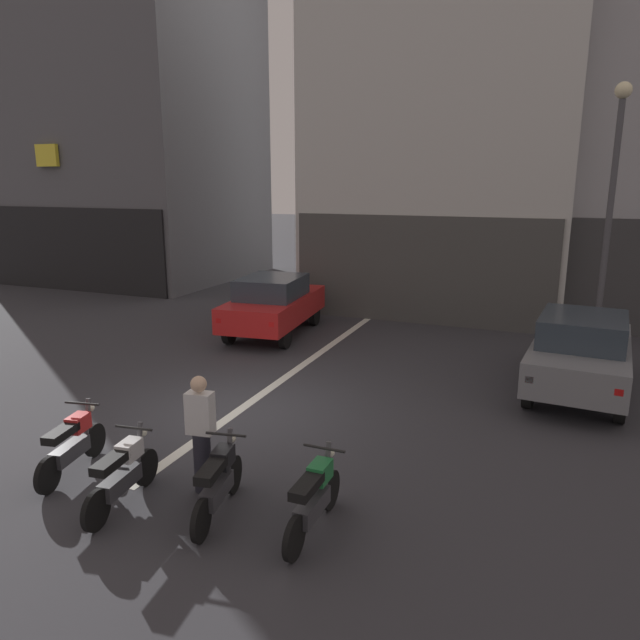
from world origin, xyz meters
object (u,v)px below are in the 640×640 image
(car_grey_parked_kerbside, at_px, (581,351))
(motorcycle_white_row_left_mid, at_px, (122,473))
(motorcycle_red_row_leftmost, at_px, (72,444))
(motorcycle_black_row_centre, at_px, (218,481))
(car_red_crossing_near, at_px, (274,303))
(car_black_down_street, at_px, (438,267))
(street_lamp, at_px, (612,196))
(motorcycle_green_row_right_mid, at_px, (314,497))
(person_by_motorcycles, at_px, (201,433))

(car_grey_parked_kerbside, relative_size, motorcycle_white_row_left_mid, 2.54)
(motorcycle_red_row_leftmost, relative_size, motorcycle_black_row_centre, 1.00)
(motorcycle_white_row_left_mid, bearing_deg, car_red_crossing_near, 103.60)
(car_black_down_street, distance_m, motorcycle_red_row_leftmost, 17.04)
(street_lamp, bearing_deg, motorcycle_green_row_right_mid, -111.43)
(car_red_crossing_near, relative_size, car_black_down_street, 0.99)
(motorcycle_red_row_leftmost, distance_m, motorcycle_white_row_left_mid, 1.35)
(street_lamp, height_order, motorcycle_green_row_right_mid, street_lamp)
(street_lamp, relative_size, person_by_motorcycles, 3.75)
(car_red_crossing_near, bearing_deg, street_lamp, 4.36)
(car_red_crossing_near, height_order, person_by_motorcycles, person_by_motorcycles)
(car_black_down_street, bearing_deg, motorcycle_red_row_leftmost, -96.99)
(motorcycle_red_row_leftmost, height_order, motorcycle_green_row_right_mid, same)
(person_by_motorcycles, bearing_deg, motorcycle_green_row_right_mid, -10.12)
(car_grey_parked_kerbside, xyz_separation_m, motorcycle_green_row_right_mid, (-3.10, -6.41, -0.43))
(motorcycle_green_row_right_mid, bearing_deg, street_lamp, 68.57)
(car_red_crossing_near, relative_size, motorcycle_white_row_left_mid, 2.55)
(car_grey_parked_kerbside, distance_m, car_black_down_street, 11.61)
(car_grey_parked_kerbside, bearing_deg, motorcycle_green_row_right_mid, -115.78)
(car_grey_parked_kerbside, xyz_separation_m, person_by_motorcycles, (-4.89, -6.09, -0.03))
(motorcycle_red_row_leftmost, bearing_deg, motorcycle_white_row_left_mid, -18.71)
(motorcycle_red_row_leftmost, bearing_deg, motorcycle_black_row_centre, -3.25)
(car_grey_parked_kerbside, distance_m, person_by_motorcycles, 7.81)
(motorcycle_black_row_centre, bearing_deg, car_red_crossing_near, 111.90)
(car_red_crossing_near, distance_m, person_by_motorcycles, 8.51)
(car_black_down_street, bearing_deg, street_lamp, -56.54)
(motorcycle_black_row_centre, bearing_deg, car_black_down_street, 91.64)
(car_red_crossing_near, height_order, motorcycle_white_row_left_mid, car_red_crossing_near)
(motorcycle_white_row_left_mid, height_order, motorcycle_black_row_centre, same)
(car_grey_parked_kerbside, relative_size, motorcycle_red_row_leftmost, 2.56)
(car_grey_parked_kerbside, height_order, motorcycle_green_row_right_mid, car_grey_parked_kerbside)
(car_black_down_street, relative_size, motorcycle_black_row_centre, 2.59)
(car_black_down_street, bearing_deg, motorcycle_white_row_left_mid, -92.61)
(car_red_crossing_near, xyz_separation_m, motorcycle_white_row_left_mid, (2.11, -8.72, -0.43))
(motorcycle_red_row_leftmost, bearing_deg, motorcycle_green_row_right_mid, -0.66)
(person_by_motorcycles, bearing_deg, street_lamp, 58.40)
(street_lamp, bearing_deg, car_black_down_street, 123.46)
(street_lamp, xyz_separation_m, motorcycle_black_row_centre, (-4.80, -9.05, -3.40))
(car_grey_parked_kerbside, distance_m, street_lamp, 3.93)
(motorcycle_black_row_centre, bearing_deg, motorcycle_red_row_leftmost, 176.75)
(street_lamp, bearing_deg, motorcycle_white_row_left_mid, -123.05)
(motorcycle_white_row_left_mid, bearing_deg, motorcycle_black_row_centre, 12.71)
(car_grey_parked_kerbside, xyz_separation_m, motorcycle_white_row_left_mid, (-5.66, -6.80, -0.43))
(car_grey_parked_kerbside, xyz_separation_m, street_lamp, (0.42, 2.54, 2.97))
(car_red_crossing_near, distance_m, car_grey_parked_kerbside, 8.00)
(motorcycle_green_row_right_mid, bearing_deg, car_grey_parked_kerbside, 64.22)
(motorcycle_white_row_left_mid, xyz_separation_m, motorcycle_green_row_right_mid, (2.56, 0.39, 0.00))
(street_lamp, distance_m, motorcycle_white_row_left_mid, 11.65)
(motorcycle_white_row_left_mid, relative_size, motorcycle_green_row_right_mid, 1.00)
(motorcycle_white_row_left_mid, bearing_deg, street_lamp, 56.95)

